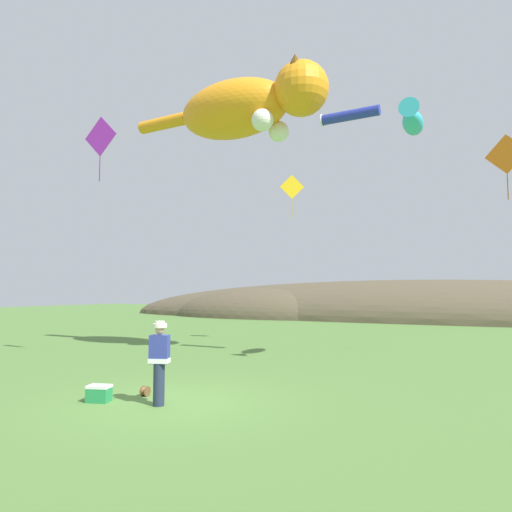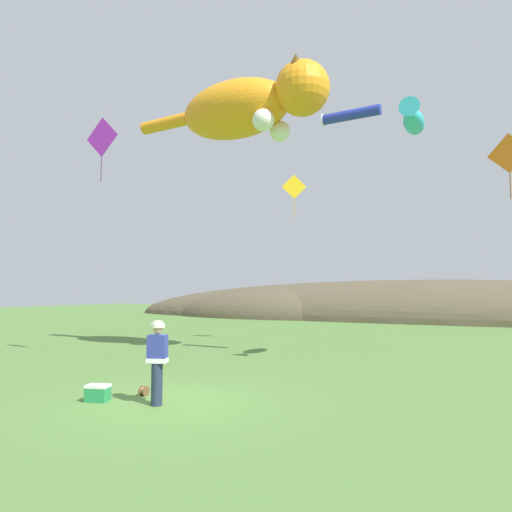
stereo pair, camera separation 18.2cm
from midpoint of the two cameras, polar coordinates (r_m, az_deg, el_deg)
The scene contains 11 objects.
ground_plane at distance 10.53m, azimuth -10.91°, elevation -17.60°, with size 120.00×120.00×0.00m, color #517A38.
distant_hill_ridge at distance 42.02m, azimuth 15.77°, elevation -7.57°, with size 59.23×13.64×6.85m.
festival_attendant at distance 10.17m, azimuth -12.51°, elevation -12.57°, with size 0.48×0.39×1.77m.
kite_spool at distance 11.27m, azimuth -14.14°, elevation -16.06°, with size 0.14×0.23×0.23m.
picnic_cooler at distance 10.99m, azimuth -19.50°, elevation -15.89°, with size 0.57×0.46×0.36m.
kite_giant_cat at distance 18.73m, azimuth -1.37°, elevation 18.12°, with size 8.76×2.64×2.66m.
kite_fish_windsock at distance 15.80m, azimuth 18.63°, elevation 15.78°, with size 0.75×2.29×0.70m.
kite_tube_streamer at distance 16.88m, azimuth 11.22°, elevation 16.85°, with size 2.08×0.44×0.44m.
kite_diamond_violet at distance 17.68m, azimuth -19.15°, elevation 13.90°, with size 1.45×0.07×2.35m.
kite_diamond_orange at distance 18.43m, azimuth 28.57°, elevation 11.08°, with size 1.37×0.41×2.32m.
kite_diamond_gold at distance 21.53m, azimuth 4.27°, elevation 8.56°, with size 1.00×0.58×2.04m.
Camera 1 is at (6.17, -8.17, 2.41)m, focal length 32.00 mm.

